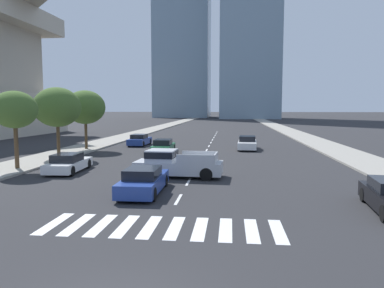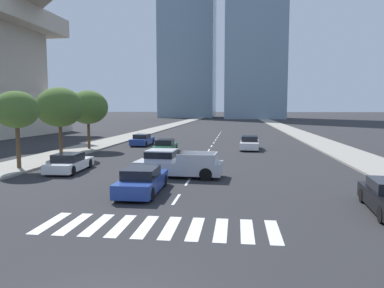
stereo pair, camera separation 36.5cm
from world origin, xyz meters
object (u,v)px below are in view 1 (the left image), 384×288
(sedan_blue_2, at_px, (144,181))
(street_tree_third, at_px, (85,107))
(sedan_white_5, at_px, (247,143))
(street_tree_second, at_px, (57,107))
(sedan_white_3, at_px, (68,163))
(pickup_truck, at_px, (174,164))
(sedan_blue_1, at_px, (140,140))
(sedan_green_4, at_px, (163,147))
(street_tree_nearest, at_px, (15,110))

(sedan_blue_2, relative_size, street_tree_third, 0.80)
(sedan_white_5, relative_size, street_tree_second, 0.82)
(sedan_white_3, distance_m, street_tree_third, 13.32)
(pickup_truck, relative_size, street_tree_second, 0.93)
(sedan_blue_1, distance_m, sedan_green_4, 7.56)
(sedan_white_3, relative_size, sedan_green_4, 0.94)
(pickup_truck, relative_size, sedan_white_5, 1.13)
(pickup_truck, bearing_deg, sedan_blue_1, -66.38)
(sedan_green_4, distance_m, sedan_white_5, 8.93)
(sedan_blue_2, relative_size, sedan_green_4, 0.98)
(sedan_blue_2, bearing_deg, sedan_white_5, -17.19)
(sedan_blue_2, height_order, sedan_white_3, sedan_blue_2)
(sedan_blue_1, xyz_separation_m, street_tree_second, (-4.21, -11.00, 3.70))
(sedan_white_3, relative_size, sedan_white_5, 0.94)
(street_tree_nearest, bearing_deg, sedan_white_5, 41.75)
(sedan_green_4, xyz_separation_m, sedan_white_5, (8.06, 3.86, 0.03))
(sedan_green_4, relative_size, street_tree_third, 0.82)
(sedan_blue_1, height_order, street_tree_third, street_tree_third)
(pickup_truck, height_order, street_tree_second, street_tree_second)
(street_tree_nearest, bearing_deg, sedan_blue_2, -29.00)
(street_tree_nearest, relative_size, street_tree_second, 0.90)
(sedan_green_4, distance_m, street_tree_second, 10.04)
(pickup_truck, height_order, sedan_white_5, pickup_truck)
(street_tree_third, bearing_deg, pickup_truck, -50.06)
(pickup_truck, relative_size, sedan_blue_2, 1.17)
(pickup_truck, relative_size, sedan_white_3, 1.21)
(sedan_white_3, bearing_deg, sedan_white_5, -42.88)
(street_tree_second, distance_m, street_tree_third, 5.92)
(sedan_blue_2, bearing_deg, street_tree_nearest, 60.48)
(street_tree_third, bearing_deg, sedan_white_3, -72.89)
(pickup_truck, relative_size, street_tree_nearest, 1.04)
(street_tree_third, bearing_deg, street_tree_nearest, -90.00)
(sedan_blue_1, relative_size, street_tree_third, 0.76)
(sedan_white_3, height_order, street_tree_nearest, street_tree_nearest)
(sedan_green_4, height_order, street_tree_third, street_tree_third)
(sedan_blue_2, bearing_deg, sedan_white_3, 49.41)
(pickup_truck, distance_m, street_tree_second, 13.68)
(sedan_green_4, height_order, street_tree_second, street_tree_second)
(street_tree_third, bearing_deg, sedan_white_5, 8.71)
(sedan_white_3, bearing_deg, street_tree_second, 28.21)
(sedan_green_4, height_order, street_tree_nearest, street_tree_nearest)
(sedan_white_5, bearing_deg, street_tree_third, -78.13)
(sedan_blue_2, relative_size, street_tree_nearest, 0.89)
(sedan_blue_1, height_order, sedan_white_5, sedan_white_5)
(street_tree_third, bearing_deg, street_tree_second, -90.00)
(pickup_truck, bearing_deg, sedan_white_5, -105.09)
(sedan_blue_2, relative_size, sedan_white_3, 1.04)
(sedan_green_4, distance_m, street_tree_nearest, 13.82)
(pickup_truck, bearing_deg, street_tree_third, -46.97)
(sedan_blue_1, relative_size, street_tree_second, 0.76)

